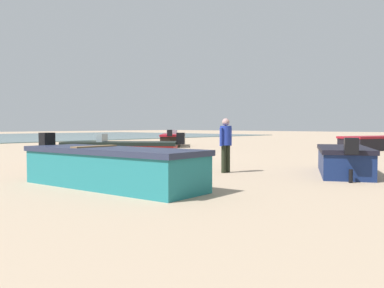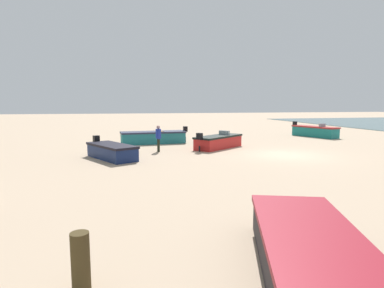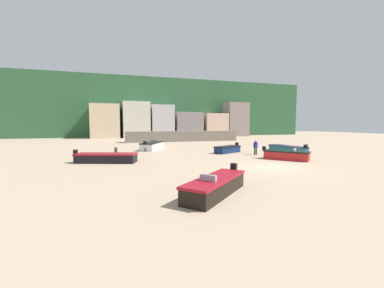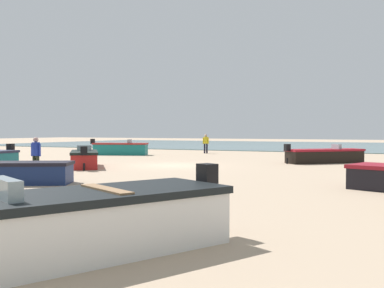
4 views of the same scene
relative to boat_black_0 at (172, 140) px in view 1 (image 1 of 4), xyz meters
name	(u,v)px [view 1 (image 1 of 4)]	position (x,y,z in m)	size (l,w,h in m)	color
ground_plane	(145,156)	(7.17, 5.55, -0.42)	(160.00, 160.00, 0.00)	tan
boat_black_0	(172,140)	(0.00, 0.00, 0.00)	(4.33, 4.16, 1.14)	black
boat_red_1	(121,153)	(10.80, 8.50, 0.01)	(3.53, 3.92, 1.16)	red
boat_black_3	(379,143)	(-5.20, 11.86, -0.02)	(5.42, 3.22, 1.12)	black
boat_teal_4	(111,167)	(14.17, 12.48, 0.03)	(1.92, 5.04, 1.22)	#20757B
boat_navy_6	(343,160)	(8.08, 15.33, -0.02)	(3.78, 2.86, 1.11)	navy
beach_walker_distant	(226,141)	(10.07, 12.58, 0.53)	(0.53, 0.34, 1.62)	black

